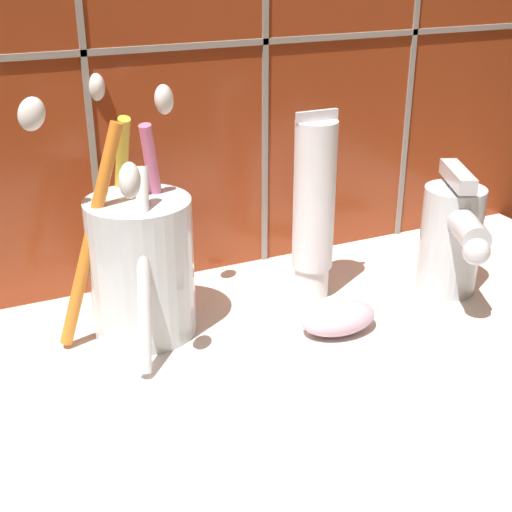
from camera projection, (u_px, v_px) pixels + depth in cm
name	position (u px, v px, depth cm)	size (l,w,h in cm)	color
sink_counter	(351.00, 368.00, 51.35)	(59.45, 36.58, 2.00)	silver
toothbrush_cup	(140.00, 261.00, 52.01)	(11.93, 17.34, 18.50)	silver
toothpaste_tube	(314.00, 208.00, 56.65)	(3.51, 3.34, 15.47)	white
sink_faucet	(453.00, 236.00, 58.10)	(6.08, 9.90, 10.59)	silver
soap_bar	(338.00, 317.00, 53.75)	(6.05, 4.02, 2.30)	#DBB2C6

